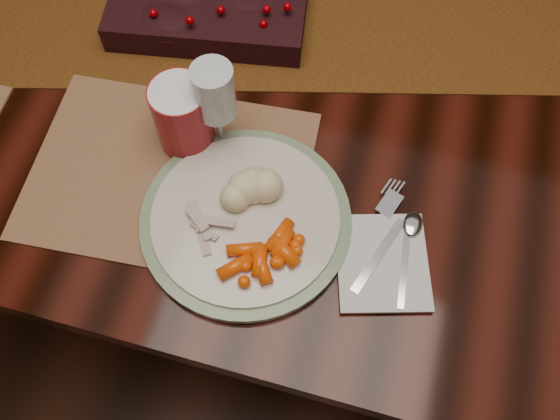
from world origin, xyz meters
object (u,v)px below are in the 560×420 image
(turkey_shreds, at_px, (205,228))
(red_cup, at_px, (183,117))
(napkin, at_px, (382,262))
(wine_glass, at_px, (217,109))
(centerpiece, at_px, (208,8))
(mashed_potatoes, at_px, (254,187))
(baby_carrots, at_px, (259,254))
(dining_table, at_px, (310,183))
(placemat_main, at_px, (169,174))
(dinner_plate, at_px, (246,219))

(turkey_shreds, distance_m, red_cup, 0.17)
(napkin, distance_m, wine_glass, 0.31)
(napkin, height_order, red_cup, red_cup)
(centerpiece, xyz_separation_m, napkin, (0.37, -0.36, -0.03))
(mashed_potatoes, relative_size, turkey_shreds, 1.15)
(centerpiece, relative_size, napkin, 2.26)
(turkey_shreds, xyz_separation_m, red_cup, (-0.08, 0.15, 0.03))
(mashed_potatoes, height_order, turkey_shreds, mashed_potatoes)
(baby_carrots, bearing_deg, dining_table, 89.83)
(placemat_main, bearing_deg, wine_glass, 49.44)
(dining_table, distance_m, wine_glass, 0.50)
(centerpiece, distance_m, wine_glass, 0.25)
(centerpiece, relative_size, mashed_potatoes, 3.74)
(mashed_potatoes, bearing_deg, dinner_plate, -95.93)
(wine_glass, bearing_deg, baby_carrots, -57.50)
(placemat_main, distance_m, dinner_plate, 0.14)
(dining_table, height_order, wine_glass, wine_glass)
(centerpiece, xyz_separation_m, baby_carrots, (0.20, -0.40, -0.01))
(turkey_shreds, bearing_deg, centerpiece, 107.87)
(dinner_plate, height_order, mashed_potatoes, mashed_potatoes)
(centerpiece, relative_size, dinner_plate, 1.09)
(placemat_main, xyz_separation_m, dinner_plate, (0.13, -0.05, 0.01))
(baby_carrots, relative_size, mashed_potatoes, 1.14)
(wine_glass, bearing_deg, placemat_main, -126.36)
(dining_table, height_order, napkin, napkin)
(napkin, bearing_deg, dinner_plate, 160.81)
(turkey_shreds, bearing_deg, baby_carrots, -12.01)
(dining_table, relative_size, dinner_plate, 6.04)
(dining_table, relative_size, centerpiece, 5.56)
(turkey_shreds, relative_size, red_cup, 0.65)
(baby_carrots, bearing_deg, turkey_shreds, 167.99)
(baby_carrots, relative_size, wine_glass, 0.61)
(napkin, distance_m, red_cup, 0.35)
(dinner_plate, distance_m, red_cup, 0.17)
(placemat_main, distance_m, turkey_shreds, 0.12)
(dining_table, height_order, dinner_plate, dinner_plate)
(dinner_plate, xyz_separation_m, turkey_shreds, (-0.05, -0.03, 0.02))
(baby_carrots, distance_m, turkey_shreds, 0.08)
(centerpiece, xyz_separation_m, turkey_shreds, (0.12, -0.38, -0.01))
(red_cup, bearing_deg, dining_table, 48.83)
(centerpiece, bearing_deg, turkey_shreds, -72.13)
(dinner_plate, height_order, napkin, dinner_plate)
(dining_table, xyz_separation_m, dinner_plate, (-0.04, -0.30, 0.39))
(placemat_main, relative_size, red_cup, 3.54)
(napkin, bearing_deg, baby_carrots, 178.23)
(dinner_plate, xyz_separation_m, red_cup, (-0.13, 0.11, 0.05))
(dinner_plate, relative_size, baby_carrots, 3.02)
(placemat_main, height_order, dinner_plate, dinner_plate)
(dining_table, height_order, red_cup, red_cup)
(mashed_potatoes, distance_m, wine_glass, 0.12)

